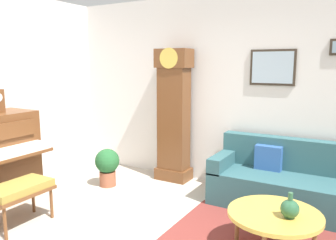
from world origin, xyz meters
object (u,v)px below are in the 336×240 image
object	(u,v)px
green_jug	(290,209)
potted_plant	(107,165)
grandfather_clock	(174,119)
piano_bench	(19,190)
couch	(289,183)
coffee_table	(274,215)

from	to	relation	value
green_jug	potted_plant	size ratio (longest dim) A/B	0.43
grandfather_clock	potted_plant	bearing A→B (deg)	-133.13
green_jug	potted_plant	bearing A→B (deg)	165.98
piano_bench	grandfather_clock	xyz separation A→B (m)	(0.73, 2.22, 0.56)
couch	green_jug	distance (m)	1.27
coffee_table	grandfather_clock	bearing A→B (deg)	143.41
grandfather_clock	couch	world-z (taller)	grandfather_clock
coffee_table	potted_plant	size ratio (longest dim) A/B	1.57
couch	coffee_table	xyz separation A→B (m)	(0.09, -1.19, 0.07)
grandfather_clock	green_jug	size ratio (longest dim) A/B	8.46
piano_bench	coffee_table	size ratio (longest dim) A/B	0.80
grandfather_clock	potted_plant	size ratio (longest dim) A/B	3.62
couch	potted_plant	bearing A→B (deg)	-167.34
grandfather_clock	potted_plant	xyz separation A→B (m)	(-0.71, -0.75, -0.64)
piano_bench	potted_plant	xyz separation A→B (m)	(0.03, 1.47, -0.08)
piano_bench	couch	bearing A→B (deg)	38.88
grandfather_clock	green_jug	world-z (taller)	grandfather_clock
couch	green_jug	xyz separation A→B (m)	(0.23, -1.24, 0.18)
green_jug	coffee_table	bearing A→B (deg)	162.21
coffee_table	green_jug	size ratio (longest dim) A/B	3.67
piano_bench	potted_plant	bearing A→B (deg)	88.91
coffee_table	potted_plant	distance (m)	2.65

